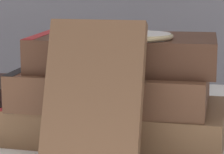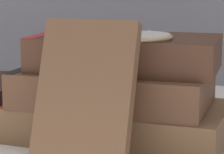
{
  "view_description": "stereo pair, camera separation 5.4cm",
  "coord_description": "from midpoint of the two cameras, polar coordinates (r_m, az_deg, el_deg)",
  "views": [
    {
      "loc": [
        0.16,
        -0.54,
        0.18
      ],
      "look_at": [
        0.05,
        -0.01,
        0.07
      ],
      "focal_mm": 85.0,
      "sensor_mm": 36.0,
      "label": 1
    },
    {
      "loc": [
        0.21,
        -0.52,
        0.18
      ],
      "look_at": [
        0.05,
        -0.01,
        0.07
      ],
      "focal_mm": 85.0,
      "sensor_mm": 36.0,
      "label": 2
    }
  ],
  "objects": [
    {
      "name": "book_flat_bottom",
      "position": [
        0.58,
        -2.52,
        -4.74
      ],
      "size": [
        0.23,
        0.14,
        0.04
      ],
      "rotation": [
        0.0,
        0.0,
        -0.06
      ],
      "color": "brown",
      "rests_on": "ground_plane"
    },
    {
      "name": "book_flat_top",
      "position": [
        0.57,
        -1.95,
        2.64
      ],
      "size": [
        0.2,
        0.12,
        0.04
      ],
      "rotation": [
        0.0,
        0.0,
        0.02
      ],
      "color": "#4C2D1E",
      "rests_on": "book_flat_middle"
    },
    {
      "name": "reading_glasses",
      "position": [
        0.75,
        -3.31,
        -2.53
      ],
      "size": [
        0.1,
        0.06,
        0.0
      ],
      "rotation": [
        0.0,
        0.0,
        0.23
      ],
      "color": "#4C3828",
      "rests_on": "ground_plane"
    },
    {
      "name": "book_leaning_front",
      "position": [
        0.48,
        -5.34,
        -2.81
      ],
      "size": [
        0.09,
        0.07,
        0.14
      ],
      "rotation": [
        -0.37,
        0.0,
        0.0
      ],
      "color": "brown",
      "rests_on": "ground_plane"
    },
    {
      "name": "pocket_watch",
      "position": [
        0.53,
        0.47,
        4.41
      ],
      "size": [
        0.06,
        0.06,
        0.01
      ],
      "color": "silver",
      "rests_on": "book_flat_top"
    },
    {
      "name": "ground_plane",
      "position": [
        0.59,
        -7.77,
        -6.57
      ],
      "size": [
        3.0,
        3.0,
        0.0
      ],
      "primitive_type": "plane",
      "color": "white"
    },
    {
      "name": "book_flat_middle",
      "position": [
        0.57,
        -3.27,
        -1.14
      ],
      "size": [
        0.2,
        0.12,
        0.04
      ],
      "rotation": [
        0.0,
        0.0,
        -0.02
      ],
      "color": "brown",
      "rests_on": "book_flat_bottom"
    }
  ]
}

